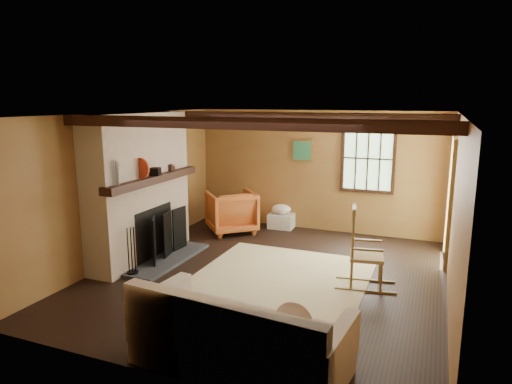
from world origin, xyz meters
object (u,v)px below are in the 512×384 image
at_px(sofa, 238,341).
at_px(armchair, 231,212).
at_px(rocking_chair, 364,253).
at_px(fireplace, 141,193).
at_px(laundry_basket, 281,221).

relative_size(sofa, armchair, 2.41).
bearing_deg(armchair, rocking_chair, 107.15).
relative_size(fireplace, sofa, 1.09).
height_order(fireplace, rocking_chair, fireplace).
height_order(fireplace, sofa, fireplace).
relative_size(fireplace, armchair, 2.63).
bearing_deg(rocking_chair, armchair, 48.98).
distance_m(rocking_chair, sofa, 2.66).
distance_m(sofa, laundry_basket, 5.09).
bearing_deg(fireplace, rocking_chair, 2.40).
bearing_deg(laundry_basket, rocking_chair, -49.65).
height_order(rocking_chair, armchair, rocking_chair).
distance_m(fireplace, sofa, 3.77).
bearing_deg(sofa, rocking_chair, 78.40).
bearing_deg(armchair, fireplace, 28.11).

